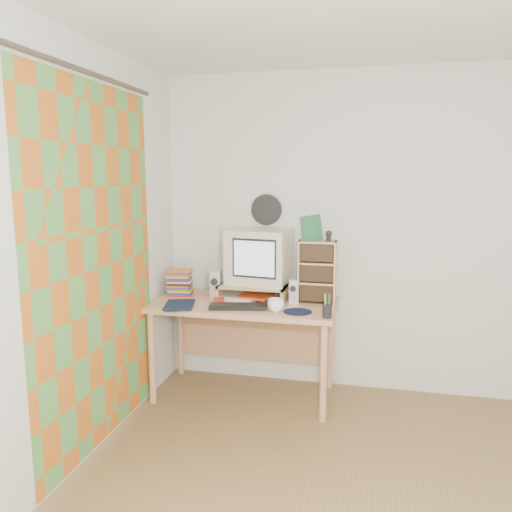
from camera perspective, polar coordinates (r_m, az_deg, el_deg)
The scene contains 20 objects.
back_wall at distance 3.97m, azimuth 14.50°, elevation 2.35°, with size 3.50×3.50×0.00m, color white.
left_wall at distance 2.78m, azimuth -23.41°, elevation -1.02°, with size 3.50×3.50×0.00m, color white.
curtain at distance 3.17m, azimuth -17.59°, elevation -1.33°, with size 2.20×2.20×0.00m, color #BF5E1B.
wall_disc at distance 4.02m, azimuth 1.20°, elevation 5.30°, with size 0.25×0.25×0.02m, color black.
desk at distance 3.91m, azimuth -1.15°, elevation -6.95°, with size 1.40×0.70×0.75m.
monitor_riser at distance 3.88m, azimuth -0.31°, elevation -3.61°, with size 0.52×0.30×0.12m.
crt_monitor at distance 3.87m, azimuth 0.37°, elevation -0.06°, with size 0.44×0.44×0.42m, color silver.
speaker_left at distance 3.90m, azimuth -4.60°, elevation -3.30°, with size 0.08×0.08×0.22m, color silver.
speaker_right at distance 3.78m, azimuth 4.32°, elevation -4.02°, with size 0.07×0.07×0.18m, color silver.
keyboard at distance 3.64m, azimuth -2.05°, elevation -5.79°, with size 0.42×0.14×0.03m, color black.
dvd_stack at distance 4.06m, azimuth -8.73°, elevation -2.58°, with size 0.19×0.13×0.27m, color brown, non-canonical shape.
cd_rack at distance 3.79m, azimuth 7.00°, elevation -1.80°, with size 0.28×0.15×0.47m, color tan.
mug at distance 3.55m, azimuth 2.29°, elevation -5.65°, with size 0.12×0.12×0.09m, color white.
diary at distance 3.73m, azimuth -10.33°, elevation -5.35°, with size 0.25×0.19×0.05m, color #0D1932.
mousepad at distance 3.55m, azimuth 4.79°, elevation -6.38°, with size 0.20×0.20×0.00m, color black.
pen_cup at distance 3.43m, azimuth 8.14°, elevation -5.96°, with size 0.06×0.06×0.13m, color black, non-canonical shape.
papers at distance 3.89m, azimuth -1.20°, elevation -4.72°, with size 0.28×0.21×0.04m, color white, non-canonical shape.
red_box at distance 3.80m, azimuth -4.30°, elevation -5.08°, with size 0.08×0.05×0.04m, color red.
game_box at distance 3.74m, azimuth 6.38°, elevation 3.17°, with size 0.15×0.03×0.19m, color #195A33.
webcam at distance 3.73m, azimuth 8.31°, elevation 2.28°, with size 0.05×0.05×0.08m, color black, non-canonical shape.
Camera 1 is at (-0.11, -2.20, 1.71)m, focal length 35.00 mm.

